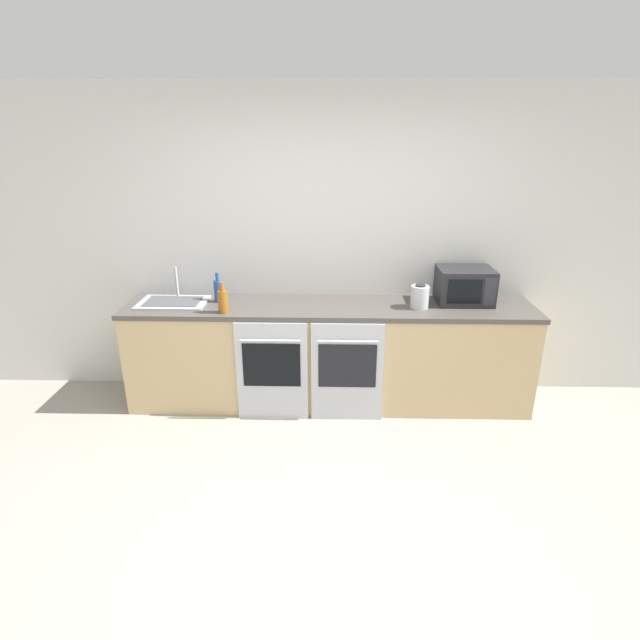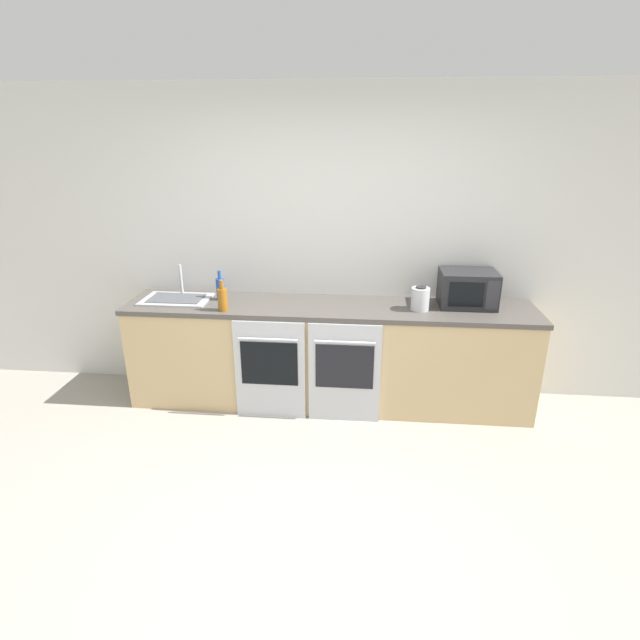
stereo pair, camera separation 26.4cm
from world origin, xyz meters
The scene contains 10 objects.
ground_plane centered at (0.00, 0.00, 0.00)m, with size 16.00×16.00×0.00m, color gray.
wall_back centered at (0.00, 2.02, 1.30)m, with size 10.00×0.06×2.60m.
counter_back centered at (0.00, 1.69, 0.44)m, with size 3.37×0.61×0.88m.
oven_left centered at (-0.45, 1.38, 0.43)m, with size 0.57×0.06×0.84m.
oven_right centered at (0.15, 1.38, 0.43)m, with size 0.57×0.06×0.84m.
microwave centered at (1.12, 1.80, 1.03)m, with size 0.45×0.34×0.29m.
bottle_amber centered at (-0.83, 1.49, 0.98)m, with size 0.08×0.08×0.25m.
bottle_blue centered at (-0.93, 1.76, 0.98)m, with size 0.07×0.07×0.25m.
kettle centered at (0.73, 1.65, 0.97)m, with size 0.15×0.15×0.19m.
sink centered at (-1.30, 1.71, 0.90)m, with size 0.56×0.37×0.27m.
Camera 2 is at (0.29, -2.17, 2.21)m, focal length 28.00 mm.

